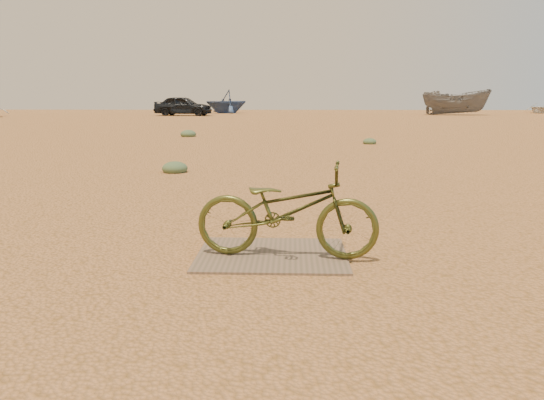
{
  "coord_description": "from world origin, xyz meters",
  "views": [
    {
      "loc": [
        -0.41,
        -4.8,
        1.53
      ],
      "look_at": [
        -0.6,
        0.2,
        0.56
      ],
      "focal_mm": 35.0,
      "sensor_mm": 36.0,
      "label": 1
    }
  ],
  "objects_px": {
    "boat_far_right": "(542,108)",
    "boat_far_left": "(226,101)",
    "bicycle": "(287,210)",
    "boat_mid_right": "(456,102)",
    "plywood_board": "(272,255)",
    "car": "(183,106)"
  },
  "relations": [
    {
      "from": "car",
      "to": "boat_far_right",
      "type": "xyz_separation_m",
      "value": [
        33.28,
        8.64,
        -0.33
      ]
    },
    {
      "from": "boat_far_left",
      "to": "boat_mid_right",
      "type": "height_order",
      "value": "boat_far_left"
    },
    {
      "from": "boat_far_right",
      "to": "boat_mid_right",
      "type": "bearing_deg",
      "value": -121.2
    },
    {
      "from": "boat_far_left",
      "to": "car",
      "type": "bearing_deg",
      "value": -56.88
    },
    {
      "from": "boat_far_left",
      "to": "boat_mid_right",
      "type": "relative_size",
      "value": 0.75
    },
    {
      "from": "plywood_board",
      "to": "boat_far_left",
      "type": "xyz_separation_m",
      "value": [
        -6.06,
        46.22,
        1.1
      ]
    },
    {
      "from": "boat_far_right",
      "to": "car",
      "type": "bearing_deg",
      "value": -138.11
    },
    {
      "from": "car",
      "to": "boat_mid_right",
      "type": "height_order",
      "value": "boat_mid_right"
    },
    {
      "from": "bicycle",
      "to": "boat_far_left",
      "type": "bearing_deg",
      "value": 13.56
    },
    {
      "from": "car",
      "to": "boat_far_left",
      "type": "height_order",
      "value": "boat_far_left"
    },
    {
      "from": "boat_far_right",
      "to": "boat_far_left",
      "type": "bearing_deg",
      "value": -149.49
    },
    {
      "from": "car",
      "to": "boat_far_left",
      "type": "distance_m",
      "value": 7.48
    },
    {
      "from": "boat_far_left",
      "to": "boat_far_right",
      "type": "relative_size",
      "value": 0.93
    },
    {
      "from": "bicycle",
      "to": "boat_mid_right",
      "type": "distance_m",
      "value": 44.09
    },
    {
      "from": "plywood_board",
      "to": "boat_far_right",
      "type": "bearing_deg",
      "value": 62.96
    },
    {
      "from": "bicycle",
      "to": "boat_far_left",
      "type": "height_order",
      "value": "boat_far_left"
    },
    {
      "from": "plywood_board",
      "to": "car",
      "type": "bearing_deg",
      "value": 102.65
    },
    {
      "from": "boat_mid_right",
      "to": "plywood_board",
      "type": "bearing_deg",
      "value": 171.52
    },
    {
      "from": "boat_mid_right",
      "to": "boat_far_right",
      "type": "relative_size",
      "value": 1.24
    },
    {
      "from": "plywood_board",
      "to": "bicycle",
      "type": "relative_size",
      "value": 0.84
    },
    {
      "from": "boat_far_right",
      "to": "bicycle",
      "type": "bearing_deg",
      "value": -89.53
    },
    {
      "from": "bicycle",
      "to": "boat_far_right",
      "type": "relative_size",
      "value": 0.38
    }
  ]
}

